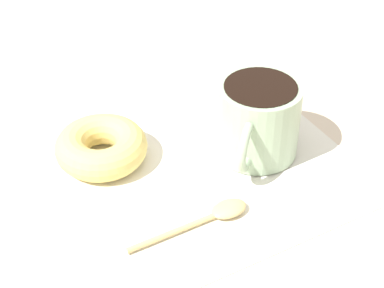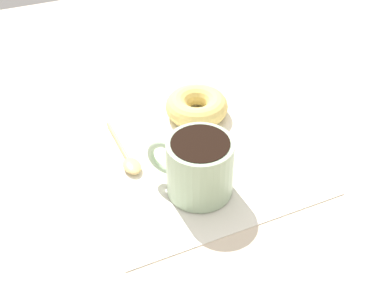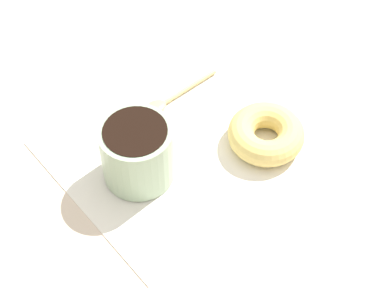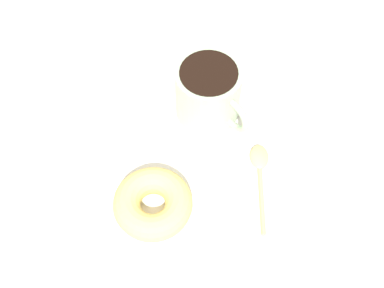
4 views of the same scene
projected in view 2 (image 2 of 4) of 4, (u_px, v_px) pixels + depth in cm
name	position (u px, v px, depth cm)	size (l,w,h in cm)	color
ground_plane	(198.00, 172.00, 75.05)	(120.00, 120.00, 2.00)	beige
napkin	(192.00, 156.00, 76.01)	(30.30, 30.30, 0.30)	white
coffee_cup	(199.00, 166.00, 67.95)	(9.81, 9.97, 8.07)	#9EB793
donut	(197.00, 106.00, 82.02)	(9.61, 9.61, 3.34)	#E5C66B
spoon	(128.00, 159.00, 74.62)	(12.55, 2.60, 0.90)	#D8B772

